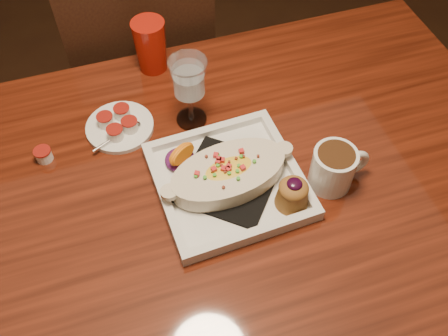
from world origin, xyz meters
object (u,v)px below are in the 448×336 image
object	(u,v)px
coffee_mug	(334,167)
red_tumbler	(151,46)
plate	(233,178)
goblet	(189,81)
table	(197,212)
chair_far	(144,76)
saucer	(119,126)

from	to	relation	value
coffee_mug	red_tumbler	size ratio (longest dim) A/B	0.94
plate	goblet	world-z (taller)	goblet
table	goblet	bearing A→B (deg)	76.17
coffee_mug	table	bearing A→B (deg)	165.15
table	coffee_mug	size ratio (longest dim) A/B	11.87
goblet	red_tumbler	world-z (taller)	goblet
chair_far	red_tumbler	bearing A→B (deg)	90.81
chair_far	saucer	xyz separation A→B (m)	(-0.12, -0.42, 0.26)
table	saucer	xyz separation A→B (m)	(-0.12, 0.21, 0.11)
table	red_tumbler	world-z (taller)	red_tumbler
table	goblet	xyz separation A→B (m)	(0.05, 0.19, 0.22)
goblet	saucer	world-z (taller)	goblet
plate	coffee_mug	distance (m)	0.21
coffee_mug	red_tumbler	world-z (taller)	red_tumbler
table	red_tumbler	xyz separation A→B (m)	(0.00, 0.39, 0.16)
goblet	red_tumbler	size ratio (longest dim) A/B	1.29
coffee_mug	red_tumbler	distance (m)	0.54
plate	goblet	bearing A→B (deg)	95.95
chair_far	red_tumbler	size ratio (longest dim) A/B	6.89
chair_far	saucer	size ratio (longest dim) A/B	6.04
plate	saucer	world-z (taller)	plate
chair_far	coffee_mug	world-z (taller)	chair_far
table	goblet	size ratio (longest dim) A/B	8.60
chair_far	goblet	world-z (taller)	chair_far
table	coffee_mug	world-z (taller)	coffee_mug
plate	saucer	bearing A→B (deg)	128.06
plate	goblet	size ratio (longest dim) A/B	1.75
table	chair_far	distance (m)	0.65
coffee_mug	saucer	xyz separation A→B (m)	(-0.39, 0.28, -0.04)
saucer	chair_far	bearing A→B (deg)	74.33
table	coffee_mug	distance (m)	0.32
chair_far	red_tumbler	distance (m)	0.39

